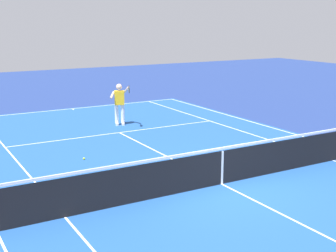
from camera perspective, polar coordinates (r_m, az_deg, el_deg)
name	(u,v)px	position (r m, az deg, el deg)	size (l,w,h in m)	color
ground_plane	(222,184)	(11.97, 6.63, -7.13)	(60.00, 60.00, 0.00)	navy
court_slab	(222,184)	(11.97, 6.63, -7.13)	(24.20, 11.40, 0.00)	#1E4C93
court_line_markings	(222,184)	(11.97, 6.63, -7.12)	(23.85, 11.05, 0.01)	white
tennis_net	(222,166)	(11.81, 6.69, -4.89)	(0.10, 11.70, 1.08)	#2D2D33
tennis_player_near	(120,102)	(18.41, -5.98, 2.96)	(1.18, 0.74, 1.70)	white
tennis_ball	(84,159)	(14.12, -10.34, -3.98)	(0.07, 0.07, 0.07)	#CCE01E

